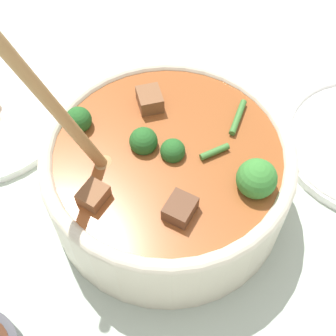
{
  "coord_description": "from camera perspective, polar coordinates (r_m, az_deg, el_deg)",
  "views": [
    {
      "loc": [
        -0.24,
        -0.15,
        0.49
      ],
      "look_at": [
        0.0,
        0.0,
        0.07
      ],
      "focal_mm": 50.0,
      "sensor_mm": 36.0,
      "label": 1
    }
  ],
  "objects": [
    {
      "name": "stew_bowl",
      "position": [
        0.52,
        -0.02,
        -0.42
      ],
      "size": [
        0.27,
        0.27,
        0.28
      ],
      "color": "beige",
      "rests_on": "ground_plane"
    },
    {
      "name": "ground_plane",
      "position": [
        0.56,
        0.0,
        -3.75
      ],
      "size": [
        4.0,
        4.0,
        0.0
      ],
      "primitive_type": "plane",
      "color": "#ADBCAD"
    }
  ]
}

